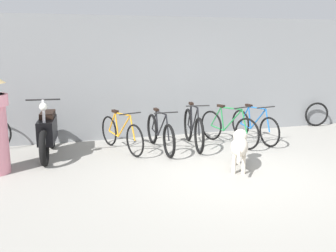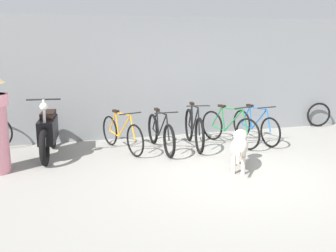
# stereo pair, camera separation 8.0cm
# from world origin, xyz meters

# --- Properties ---
(ground_plane) EXTENTS (60.00, 60.00, 0.00)m
(ground_plane) POSITION_xyz_m (0.00, 0.00, 0.00)
(ground_plane) COLOR gray
(shop_wall_back) EXTENTS (9.49, 0.20, 2.66)m
(shop_wall_back) POSITION_xyz_m (0.00, 3.08, 1.33)
(shop_wall_back) COLOR slate
(shop_wall_back) RESTS_ON ground
(bicycle_0) EXTENTS (0.61, 1.58, 0.81)m
(bicycle_0) POSITION_xyz_m (-1.49, 1.98, 0.34)
(bicycle_0) COLOR black
(bicycle_0) RESTS_ON ground
(bicycle_1) EXTENTS (0.46, 1.73, 0.83)m
(bicycle_1) POSITION_xyz_m (-0.75, 1.80, 0.34)
(bicycle_1) COLOR black
(bicycle_1) RESTS_ON ground
(bicycle_2) EXTENTS (0.46, 1.72, 0.92)m
(bicycle_2) POSITION_xyz_m (-0.03, 1.86, 0.37)
(bicycle_2) COLOR black
(bicycle_2) RESTS_ON ground
(bicycle_3) EXTENTS (0.64, 1.60, 0.84)m
(bicycle_3) POSITION_xyz_m (0.74, 1.82, 0.35)
(bicycle_3) COLOR black
(bicycle_3) RESTS_ON ground
(bicycle_4) EXTENTS (0.46, 1.59, 0.81)m
(bicycle_4) POSITION_xyz_m (1.38, 1.87, 0.34)
(bicycle_4) COLOR black
(bicycle_4) RESTS_ON ground
(motorcycle) EXTENTS (0.58, 1.84, 1.13)m
(motorcycle) POSITION_xyz_m (-2.87, 2.00, 0.46)
(motorcycle) COLOR black
(motorcycle) RESTS_ON ground
(stray_dog) EXTENTS (0.71, 1.16, 0.60)m
(stray_dog) POSITION_xyz_m (0.22, 0.30, 0.40)
(stray_dog) COLOR beige
(stray_dog) RESTS_ON ground
(spare_tire_left) EXTENTS (0.61, 0.17, 0.61)m
(spare_tire_left) POSITION_xyz_m (3.70, 2.83, 0.31)
(spare_tire_left) COLOR black
(spare_tire_left) RESTS_ON ground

